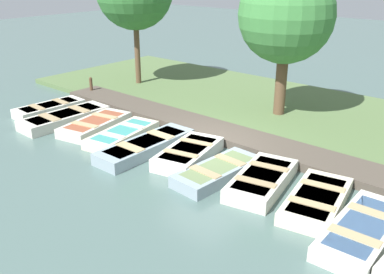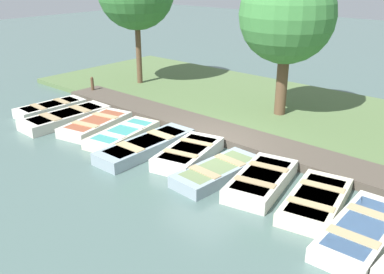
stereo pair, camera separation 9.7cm
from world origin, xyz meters
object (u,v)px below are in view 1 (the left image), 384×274
object	(u,v)px
rowboat_7	(262,180)
rowboat_2	(95,124)
rowboat_3	(122,134)
rowboat_4	(146,146)
rowboat_0	(50,109)
park_tree_left	(286,16)
rowboat_6	(218,171)
rowboat_8	(317,200)
mooring_post_near	(91,86)
rowboat_1	(65,118)
rowboat_5	(189,153)
rowboat_9	(363,230)

from	to	relation	value
rowboat_7	rowboat_2	bearing A→B (deg)	-99.85
rowboat_3	rowboat_4	size ratio (longest dim) A/B	0.84
rowboat_0	park_tree_left	world-z (taller)	park_tree_left
rowboat_6	rowboat_8	distance (m)	2.86
rowboat_0	rowboat_4	xyz separation A→B (m)	(0.13, 5.81, 0.00)
rowboat_6	park_tree_left	xyz separation A→B (m)	(-5.55, -1.25, 3.74)
rowboat_2	mooring_post_near	bearing A→B (deg)	-137.13
rowboat_1	rowboat_5	world-z (taller)	rowboat_5
rowboat_4	rowboat_2	bearing A→B (deg)	-94.57
rowboat_5	rowboat_6	distance (m)	1.44
rowboat_9	mooring_post_near	bearing A→B (deg)	-103.58
mooring_post_near	park_tree_left	distance (m)	9.29
rowboat_7	rowboat_9	size ratio (longest dim) A/B	0.94
rowboat_1	rowboat_9	world-z (taller)	rowboat_1
rowboat_3	rowboat_5	distance (m)	2.87
rowboat_4	rowboat_7	distance (m)	4.13
rowboat_9	rowboat_5	bearing A→B (deg)	-97.33
mooring_post_near	park_tree_left	size ratio (longest dim) A/B	0.16
rowboat_4	rowboat_1	bearing A→B (deg)	-89.07
rowboat_0	park_tree_left	xyz separation A→B (m)	(-5.50, 7.42, 3.73)
rowboat_6	mooring_post_near	xyz separation A→B (m)	(-2.68, -9.37, 0.27)
rowboat_2	rowboat_7	xyz separation A→B (m)	(-0.22, 7.02, 0.02)
rowboat_3	rowboat_9	bearing A→B (deg)	77.70
rowboat_3	rowboat_9	xyz separation A→B (m)	(0.36, 8.47, 0.01)
rowboat_7	park_tree_left	bearing A→B (deg)	-166.02
rowboat_8	mooring_post_near	size ratio (longest dim) A/B	3.23
rowboat_2	mooring_post_near	size ratio (longest dim) A/B	3.35
rowboat_0	rowboat_2	world-z (taller)	rowboat_0
mooring_post_near	rowboat_3	bearing A→B (deg)	63.38
rowboat_1	rowboat_8	xyz separation A→B (m)	(-0.56, 10.03, -0.03)
rowboat_2	rowboat_7	world-z (taller)	rowboat_7
rowboat_7	mooring_post_near	bearing A→B (deg)	-114.11
rowboat_8	park_tree_left	distance (m)	7.60
rowboat_2	mooring_post_near	world-z (taller)	mooring_post_near
rowboat_3	rowboat_5	bearing A→B (deg)	84.50
mooring_post_near	rowboat_2	bearing A→B (deg)	54.52
rowboat_5	rowboat_7	bearing A→B (deg)	76.91
rowboat_6	rowboat_9	xyz separation A→B (m)	(0.23, 4.21, -0.00)
rowboat_9	rowboat_2	bearing A→B (deg)	-93.44
rowboat_7	park_tree_left	distance (m)	6.88
rowboat_1	mooring_post_near	bearing A→B (deg)	-141.85
rowboat_6	rowboat_7	size ratio (longest dim) A/B	0.99
rowboat_0	rowboat_9	world-z (taller)	rowboat_0
rowboat_0	rowboat_7	xyz separation A→B (m)	(-0.28, 9.92, 0.00)
mooring_post_near	rowboat_7	bearing A→B (deg)	77.51
rowboat_1	rowboat_4	bearing A→B (deg)	92.84
rowboat_5	rowboat_9	size ratio (longest dim) A/B	0.90
rowboat_9	mooring_post_near	distance (m)	13.89
rowboat_0	rowboat_4	world-z (taller)	rowboat_4
rowboat_3	rowboat_7	bearing A→B (deg)	82.24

